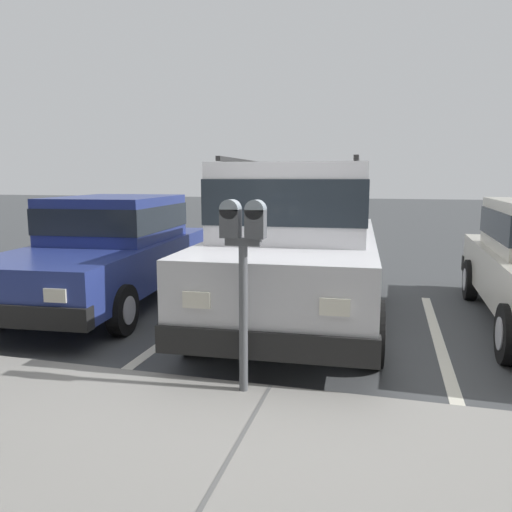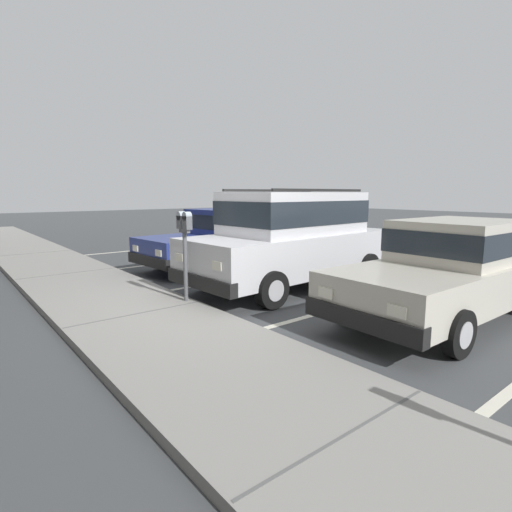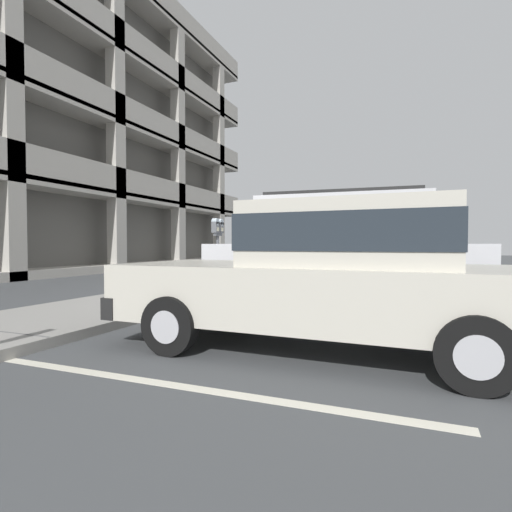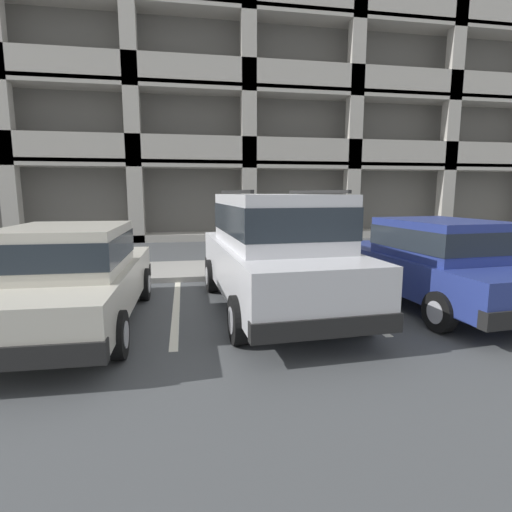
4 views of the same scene
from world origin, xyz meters
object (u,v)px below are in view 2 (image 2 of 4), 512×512
Objects in this scene: silver_suv at (293,235)px; dark_hatchback at (225,236)px; parking_meter_near at (185,235)px; red_sedan at (453,267)px.

dark_hatchback is (2.81, -0.23, -0.27)m from silver_suv.
dark_hatchback is at bearing -44.51° from parking_meter_near.
parking_meter_near is at bearing 130.71° from dark_hatchback.
dark_hatchback is 3.96m from parking_meter_near.
silver_suv is 2.54m from parking_meter_near.
silver_suv is 3.18× the size of parking_meter_near.
dark_hatchback is at bearing -7.69° from silver_suv.
parking_meter_near reaches higher than dark_hatchback.
red_sedan is 2.94× the size of parking_meter_near.
red_sedan and dark_hatchback have the same top height.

